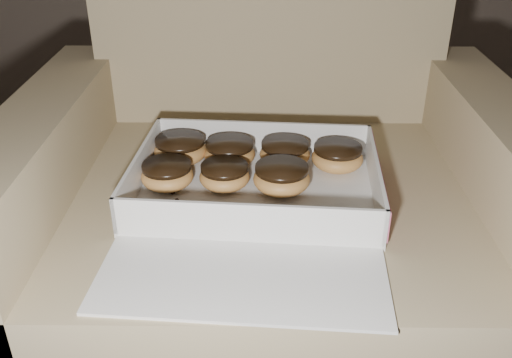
% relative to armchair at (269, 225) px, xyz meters
% --- Properties ---
extents(armchair, '(0.91, 0.77, 0.95)m').
position_rel_armchair_xyz_m(armchair, '(0.00, 0.00, 0.00)').
color(armchair, tan).
rests_on(armchair, floor).
extents(bakery_box, '(0.44, 0.50, 0.07)m').
position_rel_armchair_xyz_m(bakery_box, '(-0.03, -0.13, 0.14)').
color(bakery_box, silver).
rests_on(bakery_box, armchair).
extents(donut_a, '(0.09, 0.09, 0.04)m').
position_rel_armchair_xyz_m(donut_a, '(-0.18, -0.08, 0.16)').
color(donut_a, '#C77E45').
rests_on(donut_a, bakery_box).
extents(donut_b, '(0.09, 0.09, 0.05)m').
position_rel_armchair_xyz_m(donut_b, '(0.03, 0.00, 0.16)').
color(donut_b, '#C77E45').
rests_on(donut_b, bakery_box).
extents(donut_c, '(0.09, 0.09, 0.05)m').
position_rel_armchair_xyz_m(donut_c, '(-0.07, 0.00, 0.16)').
color(donut_c, '#C77E45').
rests_on(donut_c, bakery_box).
extents(donut_d, '(0.09, 0.09, 0.04)m').
position_rel_armchair_xyz_m(donut_d, '(-0.08, -0.08, 0.16)').
color(donut_d, '#C77E45').
rests_on(donut_d, bakery_box).
extents(donut_e, '(0.09, 0.09, 0.05)m').
position_rel_armchair_xyz_m(donut_e, '(0.12, -0.01, 0.16)').
color(donut_e, '#C77E45').
rests_on(donut_e, bakery_box).
extents(donut_f, '(0.10, 0.10, 0.05)m').
position_rel_armchair_xyz_m(donut_f, '(0.02, -0.09, 0.16)').
color(donut_f, '#C77E45').
rests_on(donut_f, bakery_box).
extents(donut_g, '(0.10, 0.10, 0.05)m').
position_rel_armchair_xyz_m(donut_g, '(-0.17, 0.01, 0.16)').
color(donut_g, '#C77E45').
rests_on(donut_g, bakery_box).
extents(crumb_a, '(0.01, 0.01, 0.00)m').
position_rel_armchair_xyz_m(crumb_a, '(0.01, -0.21, 0.14)').
color(crumb_a, black).
rests_on(crumb_a, bakery_box).
extents(crumb_b, '(0.01, 0.01, 0.00)m').
position_rel_armchair_xyz_m(crumb_b, '(-0.07, -0.21, 0.14)').
color(crumb_b, black).
rests_on(crumb_b, bakery_box).
extents(crumb_c, '(0.01, 0.01, 0.00)m').
position_rel_armchair_xyz_m(crumb_c, '(-0.16, -0.13, 0.14)').
color(crumb_c, black).
rests_on(crumb_c, bakery_box).
extents(crumb_d, '(0.01, 0.01, 0.00)m').
position_rel_armchair_xyz_m(crumb_d, '(-0.17, -0.11, 0.14)').
color(crumb_d, black).
rests_on(crumb_d, bakery_box).
extents(crumb_e, '(0.01, 0.01, 0.00)m').
position_rel_armchair_xyz_m(crumb_e, '(-0.15, -0.18, 0.14)').
color(crumb_e, black).
rests_on(crumb_e, bakery_box).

